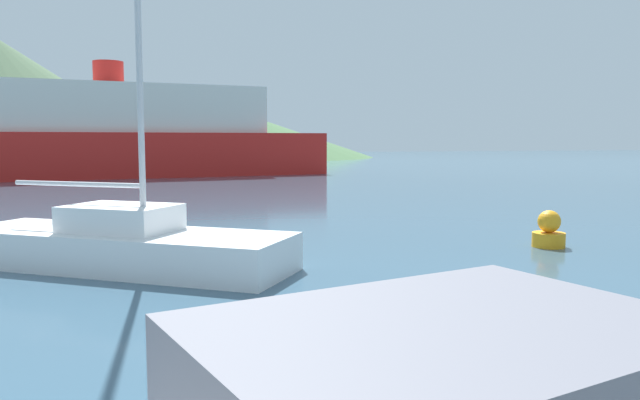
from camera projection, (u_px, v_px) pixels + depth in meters
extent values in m
cube|color=slate|center=(444.00, 397.00, 3.30)|extent=(3.03, 2.49, 0.82)
cube|color=white|center=(122.00, 250.00, 12.22)|extent=(6.77, 5.56, 0.73)
cube|color=white|center=(121.00, 218.00, 12.16)|extent=(2.50, 2.35, 0.51)
cylinder|color=#BCBCC1|center=(138.00, 9.00, 11.61)|extent=(0.12, 0.12, 8.41)
cylinder|color=#BCBCC1|center=(77.00, 184.00, 12.42)|extent=(2.57, 1.81, 0.10)
cube|color=red|center=(111.00, 154.00, 42.62)|extent=(29.80, 12.43, 2.95)
cube|color=silver|center=(110.00, 109.00, 42.32)|extent=(21.05, 9.89, 3.20)
cylinder|color=red|center=(108.00, 73.00, 42.09)|extent=(2.01, 2.01, 1.60)
cylinder|color=orange|center=(549.00, 240.00, 14.63)|extent=(0.75, 0.75, 0.34)
sphere|color=orange|center=(549.00, 221.00, 14.59)|extent=(0.53, 0.53, 0.53)
cone|color=#476B42|center=(220.00, 131.00, 87.28)|extent=(43.00, 43.00, 7.20)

